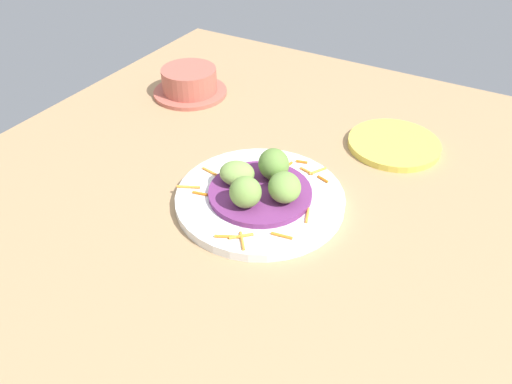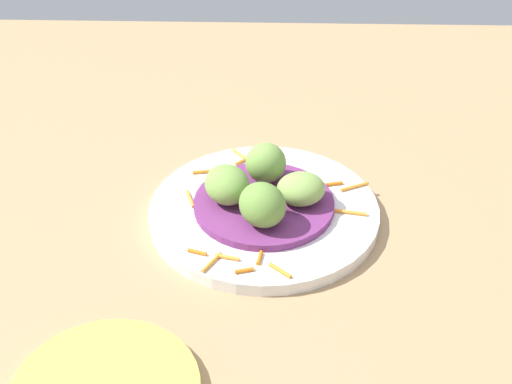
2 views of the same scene
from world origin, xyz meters
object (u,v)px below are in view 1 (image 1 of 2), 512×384
at_px(guac_scoop_center, 237,173).
at_px(main_plate, 260,199).
at_px(guac_scoop_right, 245,192).
at_px(guac_scoop_back, 284,188).
at_px(side_plate_small, 394,144).
at_px(terracotta_bowl, 190,83).
at_px(guac_scoop_left, 274,164).

bearing_deg(guac_scoop_center, main_plate, -91.48).
xyz_separation_m(guac_scoop_right, guac_scoop_back, (0.04, -0.04, -0.00)).
height_order(guac_scoop_center, guac_scoop_right, guac_scoop_right).
distance_m(guac_scoop_right, side_plate_small, 0.32).
height_order(main_plate, guac_scoop_back, guac_scoop_back).
height_order(guac_scoop_back, side_plate_small, guac_scoop_back).
distance_m(side_plate_small, terracotta_bowl, 0.42).
bearing_deg(terracotta_bowl, side_plate_small, -88.36).
xyz_separation_m(guac_scoop_left, terracotta_bowl, (0.20, 0.30, -0.02)).
relative_size(guac_scoop_left, terracotta_bowl, 0.35).
distance_m(guac_scoop_right, guac_scoop_back, 0.06).
xyz_separation_m(main_plate, guac_scoop_right, (-0.04, 0.00, 0.04)).
relative_size(guac_scoop_back, side_plate_small, 0.34).
relative_size(main_plate, guac_scoop_left, 4.88).
bearing_deg(terracotta_bowl, main_plate, -128.47).
bearing_deg(guac_scoop_right, guac_scoop_center, 43.52).
distance_m(main_plate, guac_scoop_center, 0.05).
relative_size(guac_scoop_right, guac_scoop_back, 0.86).
distance_m(guac_scoop_center, guac_scoop_right, 0.06).
distance_m(guac_scoop_center, terracotta_bowl, 0.35).
height_order(main_plate, terracotta_bowl, terracotta_bowl).
distance_m(guac_scoop_right, terracotta_bowl, 0.40).
bearing_deg(guac_scoop_center, guac_scoop_left, -46.48).
relative_size(guac_scoop_center, terracotta_bowl, 0.35).
xyz_separation_m(side_plate_small, terracotta_bowl, (-0.01, 0.42, 0.02)).
bearing_deg(main_plate, guac_scoop_left, -1.48).
relative_size(guac_scoop_left, guac_scoop_right, 1.13).
height_order(main_plate, guac_scoop_center, guac_scoop_center).
bearing_deg(guac_scoop_left, main_plate, 178.52).
relative_size(side_plate_small, terracotta_bowl, 1.06).
relative_size(guac_scoop_left, guac_scoop_back, 0.97).
distance_m(guac_scoop_left, guac_scoop_center, 0.06).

